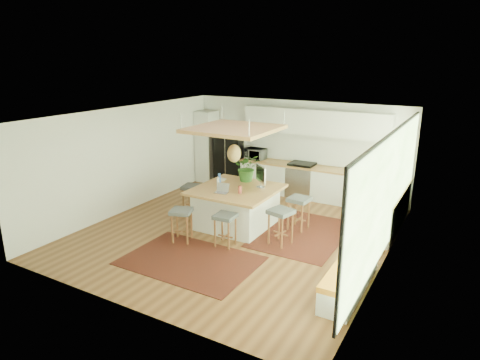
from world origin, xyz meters
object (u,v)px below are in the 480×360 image
Objects in this scene: stool_right_back at (298,215)px; microwave at (256,153)px; stool_left_side at (192,201)px; island at (236,207)px; monitor at (261,177)px; stool_near_right at (225,230)px; island_plant at (247,170)px; stool_near_left at (182,226)px; stool_right_front at (280,229)px; laptop at (221,188)px; fridge at (229,156)px.

stool_right_back is 3.37m from microwave.
stool_left_side is (-2.74, -0.41, 0.00)m from stool_right_back.
monitor is at bearing 36.93° from island.
stool_near_right is 1.04× the size of island_plant.
stool_near_left is 0.94× the size of stool_right_front.
stool_right_back is 1.35× the size of monitor.
laptop reaches higher than stool_right_front.
island is 0.99m from island_plant.
microwave is at bearing 125.47° from stool_right_front.
stool_right_back is 1.33× the size of microwave.
microwave is (-2.34, 2.30, 0.77)m from stool_right_back.
island is 1.42m from stool_right_front.
laptop is 0.54× the size of microwave.
stool_right_back is at bearing 25.32° from laptop.
monitor reaches higher than stool_right_back.
laptop is (1.78, -3.26, 0.12)m from fridge.
stool_right_back is (1.94, 1.89, 0.00)m from stool_near_left.
island_plant is (0.90, -2.17, 0.08)m from microwave.
fridge is at bearing -175.64° from microwave.
monitor reaches higher than stool_near_right.
stool_right_front is 1.01× the size of stool_right_back.
stool_right_front is 0.96m from stool_right_back.
stool_right_back is at bearing -5.24° from island_plant.
stool_near_right is at bearing -35.06° from stool_left_side.
stool_near_left reaches higher than stool_near_right.
microwave reaches higher than stool_near_left.
laptop is (-0.12, -0.47, 0.58)m from island.
island is 3.15× the size of microwave.
monitor is 0.84× the size of island_plant.
laptop is (-0.49, 0.64, 0.70)m from stool_near_right.
island_plant reaches higher than stool_near_right.
stool_near_right is 1.22× the size of microwave.
stool_near_right is 0.94× the size of stool_left_side.
monitor is 0.99× the size of microwave.
monitor reaches higher than stool_right_front.
stool_near_left is at bearing -84.30° from fridge.
fridge reaches higher than stool_left_side.
island is 1.49m from stool_near_left.
monitor is (2.36, -2.44, 0.26)m from fridge.
stool_near_left is at bearing -135.79° from stool_right_back.
stool_left_side is (-1.36, 0.11, -0.11)m from island.
stool_left_side is (0.54, -2.68, -0.57)m from fridge.
island_plant reaches higher than laptop.
fridge is 2.27× the size of stool_near_right.
microwave is at bearing -10.18° from fridge.
fridge reaches higher than island_plant.
island is at bearing 108.70° from stool_near_right.
island_plant reaches higher than stool_right_back.
stool_near_right is at bearing -121.41° from stool_right_back.
fridge is 2.79m from stool_left_side.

